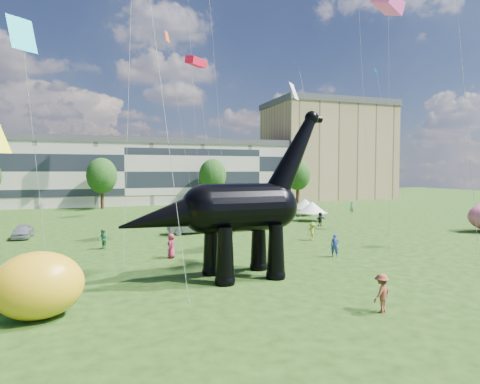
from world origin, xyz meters
name	(u,v)px	position (x,y,z in m)	size (l,w,h in m)	color
ground	(310,282)	(0.00, 0.00, 0.00)	(220.00, 220.00, 0.00)	#16330C
terrace_row	(123,174)	(-8.00, 62.00, 6.00)	(78.00, 11.00, 12.00)	beige
apartment_block	(327,153)	(40.00, 65.00, 11.00)	(28.00, 18.00, 22.00)	tan
tree_mid_left	(102,173)	(-12.00, 53.00, 6.29)	(5.20, 5.20, 9.44)	#382314
tree_mid_right	(213,173)	(8.00, 53.00, 6.29)	(5.20, 5.20, 9.44)	#382314
tree_far_right	(298,173)	(26.00, 53.00, 6.29)	(5.20, 5.20, 9.44)	#382314
dinosaur_sculpture	(234,211)	(-3.97, 2.37, 4.15)	(13.48, 3.91, 11.00)	black
car_silver	(23,231)	(-19.24, 22.88, 0.68)	(1.61, 4.00, 1.36)	silver
car_grey	(190,226)	(-3.04, 20.42, 0.78)	(1.64, 4.71, 1.55)	gray
car_white	(177,219)	(-3.24, 27.78, 0.71)	(2.34, 5.08, 1.41)	silver
car_dark	(223,224)	(0.81, 21.09, 0.76)	(2.12, 5.20, 1.51)	#595960
gazebo_near	(312,207)	(14.39, 25.80, 1.80)	(4.64, 4.64, 2.56)	white
gazebo_far	(305,204)	(16.66, 32.08, 1.74)	(3.74, 3.74, 2.48)	silver
inflatable_yellow	(38,285)	(-14.42, -1.47, 1.51)	(3.93, 3.02, 3.02)	gold
visitors	(210,236)	(-2.75, 13.03, 0.88)	(56.86, 39.49, 1.87)	brown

